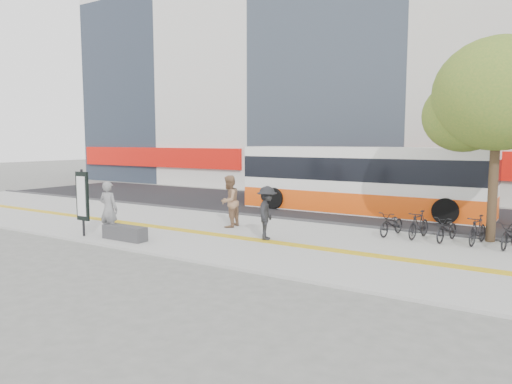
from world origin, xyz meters
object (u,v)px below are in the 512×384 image
Objects in this scene: signboard at (82,197)px; pedestrian_tan at (229,201)px; bench at (125,233)px; bus at (361,182)px; street_tree at (498,97)px; seated_woman at (109,209)px; pedestrian_dark at (267,213)px.

pedestrian_tan is (3.09, 3.89, -0.35)m from signboard.
signboard is (-1.60, -0.31, 1.06)m from bench.
bench is 10.64m from bus.
seated_woman is at bearing -150.65° from street_tree.
pedestrian_tan is 1.10× the size of pedestrian_dark.
bus is at bearing -26.79° from pedestrian_dark.
bench is at bearing -113.54° from bus.
street_tree is 3.47× the size of seated_woman.
pedestrian_dark is at bearing -93.46° from bus.
bus reaches higher than pedestrian_tan.
street_tree is at bearing 31.62° from bench.
seated_woman is at bearing 174.82° from bench.
pedestrian_tan is (-2.73, -6.11, -0.39)m from bus.
pedestrian_tan is (1.49, 3.59, 0.71)m from bench.
street_tree is at bearing -82.40° from pedestrian_dark.
bus is at bearing 149.06° from pedestrian_tan.
bus reaches higher than pedestrian_dark.
street_tree is 3.70× the size of pedestrian_dark.
pedestrian_dark is (5.39, 2.74, -0.44)m from signboard.
bench is 0.88× the size of seated_woman.
signboard is 1.29× the size of pedestrian_dark.
pedestrian_tan is 2.57m from pedestrian_dark.
signboard reaches higher than pedestrian_dark.
pedestrian_dark is (-0.44, -7.27, -0.48)m from bus.
pedestrian_dark is (-5.99, -3.59, -3.58)m from street_tree.
seated_woman reaches higher than pedestrian_dark.
seated_woman is 0.97× the size of pedestrian_tan.
street_tree is 7.35m from bus.
signboard is at bearing -45.29° from pedestrian_tan.
street_tree reaches higher than pedestrian_dark.
pedestrian_dark is at bearing -163.26° from seated_woman.
street_tree is 3.36× the size of pedestrian_tan.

